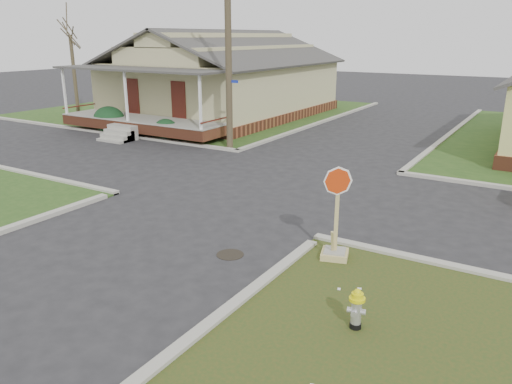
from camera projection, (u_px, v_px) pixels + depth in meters
The scene contains 11 objects.
ground at pixel (172, 230), 13.12m from camera, with size 120.00×120.00×0.00m, color #252527.
verge_far_left at pixel (199, 110), 34.24m from camera, with size 19.00×19.00×0.05m, color #284A1A.
curbs at pixel (267, 184), 17.19m from camera, with size 80.00×40.00×0.12m, color #ADAB9C, non-canonical shape.
manhole at pixel (230, 255), 11.62m from camera, with size 0.64×0.64×0.01m, color black.
corner_house at pixel (223, 80), 31.00m from camera, with size 10.10×15.50×5.30m.
utility_pole at pixel (228, 41), 21.06m from camera, with size 1.80×0.28×9.00m.
tree_far_left at pixel (74, 76), 31.09m from camera, with size 0.22×0.22×4.90m, color #413925.
fire_hydrant at pixel (357, 307), 8.51m from camera, with size 0.28×0.28×0.75m.
stop_sign at pixel (335, 239), 11.23m from camera, with size 0.61×0.59×2.15m.
hedge_left at pixel (109, 120), 26.25m from camera, with size 1.61×1.32×1.23m, color #13351B.
hedge_right at pixel (166, 129), 24.23m from camera, with size 1.34×1.10×1.02m, color #13351B.
Camera 1 is at (8.26, -9.28, 4.88)m, focal length 35.00 mm.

